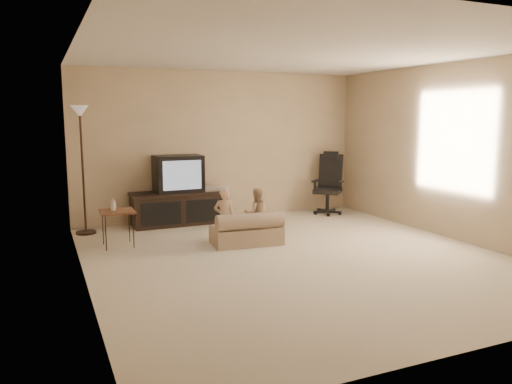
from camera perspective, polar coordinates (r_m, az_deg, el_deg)
floor at (r=6.31m, az=4.63°, el=-7.44°), size 5.50×5.50×0.00m
room_shell at (r=6.07m, az=4.81°, el=6.46°), size 5.50×5.50×5.50m
tv_stand at (r=8.19m, az=-8.78°, el=-0.42°), size 1.58×0.59×1.12m
office_chair at (r=9.07m, az=8.29°, el=0.06°), size 0.73×0.73×1.12m
side_table at (r=6.96m, az=-15.62°, el=-2.18°), size 0.45×0.45×0.67m
floor_lamp at (r=7.75m, az=-19.35°, el=5.52°), size 0.30×0.30×1.90m
child_sofa at (r=6.85m, az=-0.99°, el=-4.51°), size 0.98×0.61×0.46m
toddler_left at (r=6.78m, az=-3.62°, el=-2.88°), size 0.33×0.28×0.79m
toddler_right at (r=7.17m, az=0.05°, el=-2.46°), size 0.38×0.25×0.73m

